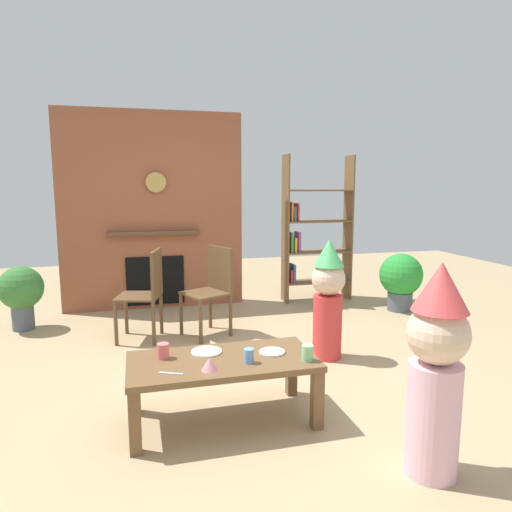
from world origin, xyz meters
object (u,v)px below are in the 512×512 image
at_px(paper_plate_front, 272,352).
at_px(child_in_pink, 328,296).
at_px(potted_plant_tall, 401,278).
at_px(bookshelf, 312,234).
at_px(dining_chair_middle, 213,285).
at_px(paper_cup_near_right, 307,353).
at_px(birthday_cake_slice, 210,364).
at_px(potted_plant_short, 21,291).
at_px(child_with_cone_hat, 436,365).
at_px(paper_cup_near_left, 163,351).
at_px(paper_plate_rear, 207,352).
at_px(paper_cup_center, 249,356).
at_px(dining_chair_left, 148,289).
at_px(coffee_table, 223,368).

distance_m(paper_plate_front, child_in_pink, 1.14).
bearing_deg(potted_plant_tall, bookshelf, 138.60).
bearing_deg(dining_chair_middle, paper_cup_near_right, 72.81).
relative_size(birthday_cake_slice, potted_plant_short, 0.15).
bearing_deg(birthday_cake_slice, potted_plant_short, 121.61).
distance_m(child_with_cone_hat, dining_chair_middle, 2.71).
bearing_deg(paper_cup_near_left, paper_plate_rear, 6.45).
height_order(paper_cup_center, child_in_pink, child_in_pink).
relative_size(paper_plate_front, child_with_cone_hat, 0.15).
height_order(dining_chair_left, potted_plant_tall, dining_chair_left).
bearing_deg(child_with_cone_hat, birthday_cake_slice, 8.79).
height_order(paper_cup_near_left, potted_plant_short, potted_plant_short).
xyz_separation_m(child_in_pink, potted_plant_short, (-2.80, 1.56, -0.15)).
relative_size(paper_plate_front, paper_plate_rear, 0.83).
height_order(bookshelf, potted_plant_tall, bookshelf).
relative_size(dining_chair_middle, potted_plant_tall, 1.28).
xyz_separation_m(bookshelf, paper_cup_near_right, (-1.21, -3.00, -0.41)).
xyz_separation_m(dining_chair_left, potted_plant_tall, (3.00, 0.32, -0.11)).
height_order(paper_plate_rear, potted_plant_short, potted_plant_short).
xyz_separation_m(paper_cup_near_left, potted_plant_short, (-1.33, 2.32, -0.06)).
relative_size(paper_cup_center, dining_chair_middle, 0.10).
bearing_deg(child_in_pink, coffee_table, 0.00).
bearing_deg(paper_plate_rear, dining_chair_left, 101.63).
distance_m(paper_cup_center, child_in_pink, 1.36).
xyz_separation_m(birthday_cake_slice, potted_plant_tall, (2.70, 2.24, -0.06)).
relative_size(coffee_table, paper_plate_rear, 5.89).
bearing_deg(potted_plant_short, paper_plate_rear, -54.74).
height_order(paper_cup_near_right, child_in_pink, child_in_pink).
relative_size(coffee_table, dining_chair_middle, 1.33).
distance_m(paper_cup_near_right, potted_plant_short, 3.41).
height_order(paper_cup_near_left, birthday_cake_slice, paper_cup_near_left).
height_order(paper_plate_rear, birthday_cake_slice, birthday_cake_slice).
distance_m(paper_plate_front, dining_chair_middle, 1.76).
bearing_deg(child_with_cone_hat, potted_plant_short, -10.03).
bearing_deg(paper_cup_center, potted_plant_tall, 41.87).
distance_m(paper_cup_center, potted_plant_short, 3.13).
bearing_deg(child_with_cone_hat, child_in_pink, -53.91).
xyz_separation_m(paper_cup_near_right, potted_plant_short, (-2.21, 2.59, -0.06)).
distance_m(paper_plate_front, birthday_cake_slice, 0.48).
height_order(bookshelf, dining_chair_middle, bookshelf).
xyz_separation_m(child_in_pink, dining_chair_middle, (-0.87, 0.92, -0.05)).
xyz_separation_m(paper_cup_center, child_in_pink, (0.95, 0.97, 0.09)).
xyz_separation_m(coffee_table, paper_plate_front, (0.34, 0.02, 0.07)).
relative_size(child_in_pink, dining_chair_middle, 1.18).
bearing_deg(child_with_cone_hat, potted_plant_tall, -78.51).
distance_m(bookshelf, child_in_pink, 2.10).
relative_size(child_with_cone_hat, dining_chair_middle, 1.27).
relative_size(paper_cup_near_right, potted_plant_short, 0.15).
xyz_separation_m(paper_plate_rear, birthday_cake_slice, (-0.03, -0.30, 0.03)).
xyz_separation_m(bookshelf, paper_cup_near_left, (-2.10, -2.73, -0.41)).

